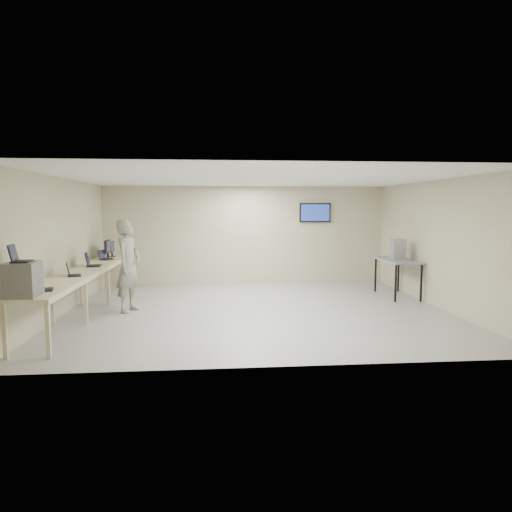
{
  "coord_description": "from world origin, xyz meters",
  "views": [
    {
      "loc": [
        -0.88,
        -9.54,
        2.18
      ],
      "look_at": [
        0.0,
        0.2,
        1.15
      ],
      "focal_mm": 32.0,
      "sensor_mm": 36.0,
      "label": 1
    }
  ],
  "objects": [
    {
      "name": "laptop_3",
      "position": [
        -3.61,
        2.0,
        0.96
      ],
      "size": [
        0.35,
        0.38,
        0.25
      ],
      "rotation": [
        0.0,
        0.0,
        -0.34
      ],
      "color": "black",
      "rests_on": "workbench"
    },
    {
      "name": "monitor_near",
      "position": [
        -3.6,
        2.28,
        1.19
      ],
      "size": [
        0.21,
        0.48,
        0.47
      ],
      "color": "black",
      "rests_on": "workbench"
    },
    {
      "name": "monitor_far",
      "position": [
        -3.6,
        2.75,
        1.14
      ],
      "size": [
        0.18,
        0.41,
        0.41
      ],
      "color": "black",
      "rests_on": "workbench"
    },
    {
      "name": "equipment_box",
      "position": [
        -3.65,
        -2.75,
        1.15
      ],
      "size": [
        0.44,
        0.5,
        0.5
      ],
      "primitive_type": "cube",
      "rotation": [
        0.0,
        0.0,
        0.03
      ],
      "color": "slate",
      "rests_on": "workbench"
    },
    {
      "name": "laptop_1",
      "position": [
        -3.59,
        -0.72,
        0.97
      ],
      "size": [
        0.35,
        0.37,
        0.25
      ],
      "rotation": [
        0.0,
        0.0,
        0.3
      ],
      "color": "black",
      "rests_on": "workbench"
    },
    {
      "name": "storage_bins",
      "position": [
        3.58,
        1.25,
        1.17
      ],
      "size": [
        0.32,
        0.35,
        0.5
      ],
      "color": "#959698",
      "rests_on": "side_table"
    },
    {
      "name": "room",
      "position": [
        0.03,
        0.06,
        1.41
      ],
      "size": [
        8.01,
        7.01,
        2.81
      ],
      "color": "#A5A5A5",
      "rests_on": "ground"
    },
    {
      "name": "laptop_2",
      "position": [
        -3.61,
        0.74,
        0.98
      ],
      "size": [
        0.38,
        0.43,
        0.31
      ],
      "rotation": [
        0.0,
        0.0,
        0.15
      ],
      "color": "black",
      "rests_on": "workbench"
    },
    {
      "name": "workbench",
      "position": [
        -3.59,
        0.0,
        0.83
      ],
      "size": [
        0.76,
        6.0,
        0.9
      ],
      "color": "beige",
      "rests_on": "ground"
    },
    {
      "name": "laptop_0",
      "position": [
        -3.59,
        -2.25,
        0.97
      ],
      "size": [
        0.36,
        0.39,
        0.26
      ],
      "rotation": [
        0.0,
        0.0,
        0.27
      ],
      "color": "black",
      "rests_on": "workbench"
    },
    {
      "name": "laptop_on_box",
      "position": [
        -3.7,
        -2.75,
        1.47
      ],
      "size": [
        0.3,
        0.35,
        0.26
      ],
      "rotation": [
        0.0,
        0.0,
        0.1
      ],
      "color": "black",
      "rests_on": "equipment_box"
    },
    {
      "name": "soldier",
      "position": [
        -2.69,
        0.14,
        0.98
      ],
      "size": [
        0.65,
        0.82,
        1.96
      ],
      "primitive_type": "imported",
      "rotation": [
        0.0,
        0.0,
        1.29
      ],
      "color": "gray",
      "rests_on": "ground"
    },
    {
      "name": "side_table",
      "position": [
        3.6,
        1.25,
        0.85
      ],
      "size": [
        0.72,
        1.54,
        0.92
      ],
      "color": "slate",
      "rests_on": "ground"
    }
  ]
}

